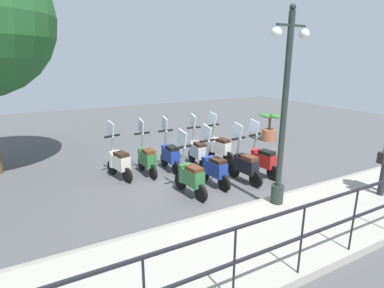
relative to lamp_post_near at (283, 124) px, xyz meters
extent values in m
plane|color=#4C4C4F|center=(2.40, 0.16, -1.88)|extent=(28.00, 28.00, 0.00)
cube|color=#A39E93|center=(-0.80, 0.16, -1.80)|extent=(2.20, 20.00, 0.15)
cube|color=gray|center=(0.25, 0.16, -1.80)|extent=(0.10, 20.00, 0.15)
cube|color=black|center=(-1.80, 0.16, -0.68)|extent=(0.04, 16.00, 0.04)
cube|color=black|center=(-1.80, 0.16, -1.15)|extent=(0.04, 16.00, 0.04)
cylinder|color=black|center=(-1.80, 0.16, -1.20)|extent=(0.03, 0.03, 1.05)
cylinder|color=black|center=(-1.80, 1.30, -1.20)|extent=(0.03, 0.03, 1.05)
cylinder|color=black|center=(-1.80, 2.45, -1.20)|extent=(0.03, 0.03, 1.05)
cylinder|color=#232D28|center=(0.00, 0.00, -1.53)|extent=(0.26, 0.26, 0.40)
cylinder|color=#232D28|center=(0.00, 0.00, 0.18)|extent=(0.12, 0.12, 3.81)
cube|color=#232D28|center=(0.00, 0.00, 1.83)|extent=(0.04, 0.70, 0.04)
sphere|color=white|center=(0.00, -0.35, 1.69)|extent=(0.20, 0.20, 0.20)
sphere|color=white|center=(0.00, 0.35, 1.69)|extent=(0.20, 0.20, 0.20)
sphere|color=#232D28|center=(0.00, 0.00, 2.14)|extent=(0.12, 0.12, 0.12)
cylinder|color=#28282D|center=(-0.82, -2.35, -1.32)|extent=(0.14, 0.14, 0.82)
cube|color=black|center=(-0.86, -2.19, -0.81)|extent=(0.17, 0.29, 0.24)
cylinder|color=#9E5B3D|center=(4.44, -3.81, -1.65)|extent=(0.56, 0.56, 0.45)
cylinder|color=brown|center=(4.44, -3.81, -1.18)|extent=(0.10, 0.10, 0.50)
ellipsoid|color=#387A33|center=(4.69, -3.81, -0.88)|extent=(0.56, 0.16, 0.10)
ellipsoid|color=#387A33|center=(4.19, -3.81, -0.88)|extent=(0.56, 0.16, 0.10)
ellipsoid|color=#387A33|center=(4.44, -3.56, -0.88)|extent=(0.56, 0.16, 0.10)
ellipsoid|color=#387A33|center=(4.44, -4.06, -0.88)|extent=(0.56, 0.16, 0.10)
ellipsoid|color=#387A33|center=(4.62, -3.63, -0.88)|extent=(0.56, 0.16, 0.10)
ellipsoid|color=#387A33|center=(4.26, -3.99, -0.88)|extent=(0.56, 0.16, 0.10)
cylinder|color=black|center=(2.05, -0.91, -1.68)|extent=(0.41, 0.15, 0.40)
cylinder|color=black|center=(1.24, -1.07, -1.68)|extent=(0.41, 0.15, 0.40)
cube|color=#B21E1E|center=(1.56, -1.01, -1.40)|extent=(0.64, 0.39, 0.36)
cube|color=#B21E1E|center=(1.85, -0.95, -1.38)|extent=(0.17, 0.32, 0.44)
cube|color=black|center=(1.49, -1.02, -1.17)|extent=(0.44, 0.33, 0.10)
cylinder|color=gray|center=(1.91, -0.94, -1.02)|extent=(0.19, 0.10, 0.55)
cube|color=black|center=(1.91, -0.94, -0.75)|extent=(0.14, 0.44, 0.05)
cube|color=silver|center=(1.96, -0.93, -0.55)|extent=(0.39, 0.10, 0.42)
cylinder|color=black|center=(1.93, -0.27, -1.68)|extent=(0.41, 0.12, 0.40)
cylinder|color=black|center=(1.11, -0.35, -1.68)|extent=(0.41, 0.12, 0.40)
cube|color=black|center=(1.43, -0.32, -1.40)|extent=(0.63, 0.34, 0.36)
cube|color=black|center=(1.72, -0.29, -1.38)|extent=(0.15, 0.31, 0.44)
cube|color=#4C2D19|center=(1.36, -0.33, -1.17)|extent=(0.43, 0.30, 0.10)
cylinder|color=gray|center=(1.78, -0.28, -1.02)|extent=(0.19, 0.09, 0.55)
cube|color=black|center=(1.78, -0.28, -0.75)|extent=(0.11, 0.44, 0.05)
cube|color=silver|center=(1.84, -0.27, -0.55)|extent=(0.39, 0.07, 0.42)
cylinder|color=black|center=(2.12, 0.57, -1.68)|extent=(0.41, 0.12, 0.40)
cylinder|color=black|center=(1.29, 0.48, -1.68)|extent=(0.41, 0.12, 0.40)
cube|color=navy|center=(1.62, 0.51, -1.40)|extent=(0.63, 0.34, 0.36)
cube|color=navy|center=(1.91, 0.54, -1.38)|extent=(0.15, 0.31, 0.44)
cube|color=black|center=(1.55, 0.51, -1.17)|extent=(0.43, 0.30, 0.10)
cylinder|color=gray|center=(1.97, 0.55, -1.02)|extent=(0.19, 0.09, 0.55)
cube|color=black|center=(1.97, 0.55, -0.75)|extent=(0.11, 0.44, 0.05)
cube|color=silver|center=(2.03, 0.56, -0.55)|extent=(0.39, 0.07, 0.42)
cylinder|color=black|center=(1.90, 1.37, -1.68)|extent=(0.41, 0.13, 0.40)
cylinder|color=black|center=(1.08, 1.25, -1.68)|extent=(0.41, 0.13, 0.40)
cube|color=#2D6B38|center=(1.41, 1.30, -1.40)|extent=(0.63, 0.36, 0.36)
cube|color=#2D6B38|center=(1.69, 1.34, -1.38)|extent=(0.16, 0.31, 0.44)
cube|color=#4C2D19|center=(1.34, 1.29, -1.17)|extent=(0.43, 0.31, 0.10)
cylinder|color=gray|center=(1.75, 1.35, -1.02)|extent=(0.19, 0.09, 0.55)
cube|color=black|center=(1.75, 1.35, -0.75)|extent=(0.12, 0.44, 0.05)
cube|color=silver|center=(1.81, 1.35, -0.55)|extent=(0.39, 0.08, 0.42)
cylinder|color=black|center=(3.65, -0.57, -1.68)|extent=(0.41, 0.16, 0.40)
cylinder|color=black|center=(2.84, -0.74, -1.68)|extent=(0.41, 0.16, 0.40)
cube|color=beige|center=(3.16, -0.67, -1.40)|extent=(0.64, 0.40, 0.36)
cube|color=beige|center=(3.45, -0.61, -1.38)|extent=(0.18, 0.32, 0.44)
cube|color=black|center=(3.10, -0.68, -1.17)|extent=(0.44, 0.34, 0.10)
cylinder|color=gray|center=(3.51, -0.60, -1.02)|extent=(0.19, 0.11, 0.55)
cube|color=black|center=(3.51, -0.60, -0.75)|extent=(0.15, 0.44, 0.05)
cube|color=silver|center=(3.57, -0.59, -0.55)|extent=(0.39, 0.11, 0.42)
cylinder|color=black|center=(3.62, 0.12, -1.68)|extent=(0.41, 0.11, 0.40)
cylinder|color=black|center=(2.80, 0.18, -1.68)|extent=(0.41, 0.11, 0.40)
cube|color=#B7BCC6|center=(3.13, 0.16, -1.40)|extent=(0.62, 0.33, 0.36)
cube|color=#B7BCC6|center=(3.42, 0.13, -1.38)|extent=(0.14, 0.31, 0.44)
cube|color=black|center=(3.06, 0.16, -1.17)|extent=(0.42, 0.29, 0.10)
cylinder|color=gray|center=(3.48, 0.13, -1.02)|extent=(0.19, 0.08, 0.55)
cube|color=black|center=(3.48, 0.13, -0.75)|extent=(0.09, 0.44, 0.05)
cube|color=silver|center=(3.53, 0.12, -0.55)|extent=(0.39, 0.06, 0.42)
cylinder|color=black|center=(3.65, 1.05, -1.68)|extent=(0.40, 0.08, 0.40)
cylinder|color=black|center=(2.82, 1.04, -1.68)|extent=(0.40, 0.08, 0.40)
cube|color=navy|center=(3.15, 1.04, -1.40)|extent=(0.60, 0.29, 0.36)
cube|color=navy|center=(3.44, 1.05, -1.38)|extent=(0.12, 0.30, 0.44)
cube|color=black|center=(3.08, 1.04, -1.17)|extent=(0.40, 0.26, 0.10)
cylinder|color=gray|center=(3.50, 1.05, -1.02)|extent=(0.18, 0.07, 0.55)
cube|color=black|center=(3.50, 1.05, -0.75)|extent=(0.06, 0.44, 0.05)
cube|color=silver|center=(3.56, 1.05, -0.55)|extent=(0.39, 0.03, 0.42)
cylinder|color=black|center=(3.67, 1.76, -1.68)|extent=(0.40, 0.10, 0.40)
cylinder|color=black|center=(2.84, 1.72, -1.68)|extent=(0.40, 0.10, 0.40)
cube|color=#2D6B38|center=(3.17, 1.74, -1.40)|extent=(0.61, 0.31, 0.36)
cube|color=#2D6B38|center=(3.46, 1.75, -1.38)|extent=(0.13, 0.30, 0.44)
cube|color=#4C2D19|center=(3.10, 1.73, -1.17)|extent=(0.41, 0.28, 0.10)
cylinder|color=gray|center=(3.52, 1.75, -1.02)|extent=(0.19, 0.08, 0.55)
cube|color=black|center=(3.52, 1.75, -0.75)|extent=(0.08, 0.44, 0.05)
cube|color=silver|center=(3.58, 1.75, -0.55)|extent=(0.39, 0.05, 0.42)
cylinder|color=black|center=(3.74, 2.60, -1.68)|extent=(0.41, 0.18, 0.40)
cylinder|color=black|center=(2.94, 2.40, -1.68)|extent=(0.41, 0.18, 0.40)
cube|color=beige|center=(3.26, 2.48, -1.40)|extent=(0.65, 0.42, 0.36)
cube|color=beige|center=(3.54, 2.55, -1.38)|extent=(0.19, 0.32, 0.44)
cube|color=black|center=(3.19, 2.46, -1.17)|extent=(0.45, 0.35, 0.10)
cylinder|color=gray|center=(3.60, 2.56, -1.02)|extent=(0.19, 0.11, 0.55)
cube|color=black|center=(3.60, 2.56, -0.75)|extent=(0.17, 0.44, 0.05)
cube|color=silver|center=(3.66, 2.58, -0.55)|extent=(0.38, 0.12, 0.42)
camera|label=1|loc=(-4.28, 4.37, 1.21)|focal=28.00mm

